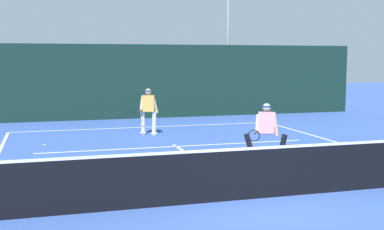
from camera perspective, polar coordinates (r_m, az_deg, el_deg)
ground_plane at (r=9.99m, az=7.18°, el=-9.40°), size 80.00×80.00×0.00m
court_line_baseline_far at (r=20.05m, az=-5.11°, el=-1.36°), size 10.41×0.10×0.01m
court_line_service at (r=15.62m, az=-1.79°, el=-3.57°), size 8.49×0.10×0.01m
court_line_centre at (r=12.90m, az=1.47°, el=-5.72°), size 0.10×6.40×0.01m
tennis_net at (r=9.86m, az=7.23°, el=-6.47°), size 11.41×0.09×1.09m
player_near at (r=13.00m, az=8.39°, el=-1.82°), size 1.16×0.84×1.58m
player_far at (r=17.95m, az=-4.99°, el=0.65°), size 0.97×0.86×1.66m
tennis_ball at (r=16.31m, az=-16.36°, el=-3.30°), size 0.07×0.07×0.07m
back_fence_windscreen at (r=22.83m, az=-6.63°, el=3.78°), size 21.90×0.12×3.35m
light_pole at (r=25.47m, az=4.11°, el=9.89°), size 0.55×0.44×6.87m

